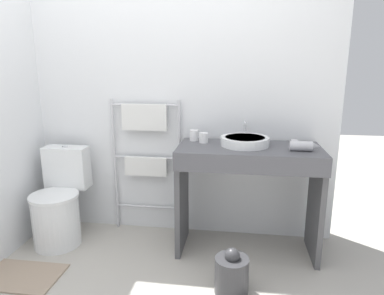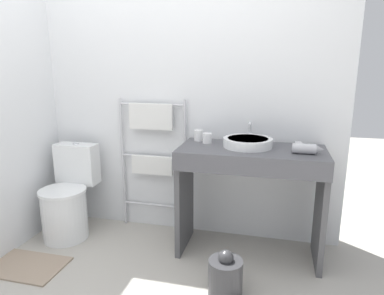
% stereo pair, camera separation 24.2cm
% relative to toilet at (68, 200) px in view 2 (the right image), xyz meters
% --- Properties ---
extents(wall_back, '(2.65, 0.12, 2.61)m').
position_rel_toilet_xyz_m(wall_back, '(0.92, 0.41, 0.99)').
color(wall_back, silver).
rests_on(wall_back, ground_plane).
extents(toilet, '(0.38, 0.52, 0.78)m').
position_rel_toilet_xyz_m(toilet, '(0.00, 0.00, 0.00)').
color(toilet, white).
rests_on(toilet, ground_plane).
extents(towel_radiator, '(0.60, 0.06, 1.17)m').
position_rel_toilet_xyz_m(towel_radiator, '(0.67, 0.30, 0.46)').
color(towel_radiator, silver).
rests_on(towel_radiator, ground_plane).
extents(vanity_counter, '(1.07, 0.51, 0.85)m').
position_rel_toilet_xyz_m(vanity_counter, '(1.53, 0.06, 0.27)').
color(vanity_counter, '#4C4C51').
rests_on(vanity_counter, ground_plane).
extents(sink_basin, '(0.37, 0.37, 0.07)m').
position_rel_toilet_xyz_m(sink_basin, '(1.50, 0.11, 0.57)').
color(sink_basin, white).
rests_on(sink_basin, vanity_counter).
extents(faucet, '(0.02, 0.10, 0.16)m').
position_rel_toilet_xyz_m(faucet, '(1.50, 0.28, 0.63)').
color(faucet, silver).
rests_on(faucet, vanity_counter).
extents(cup_near_wall, '(0.07, 0.07, 0.09)m').
position_rel_toilet_xyz_m(cup_near_wall, '(1.09, 0.23, 0.58)').
color(cup_near_wall, white).
rests_on(cup_near_wall, vanity_counter).
extents(cup_near_edge, '(0.07, 0.07, 0.08)m').
position_rel_toilet_xyz_m(cup_near_edge, '(1.18, 0.16, 0.57)').
color(cup_near_edge, white).
rests_on(cup_near_edge, vanity_counter).
extents(hair_dryer, '(0.21, 0.15, 0.07)m').
position_rel_toilet_xyz_m(hair_dryer, '(1.90, 0.01, 0.57)').
color(hair_dryer, '#B7B7BC').
rests_on(hair_dryer, vanity_counter).
extents(trash_bin, '(0.22, 0.25, 0.31)m').
position_rel_toilet_xyz_m(trash_bin, '(1.43, -0.48, -0.18)').
color(trash_bin, '#333335').
rests_on(trash_bin, ground_plane).
extents(bath_mat, '(0.56, 0.36, 0.01)m').
position_rel_toilet_xyz_m(bath_mat, '(-0.03, -0.52, -0.31)').
color(bath_mat, gray).
rests_on(bath_mat, ground_plane).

